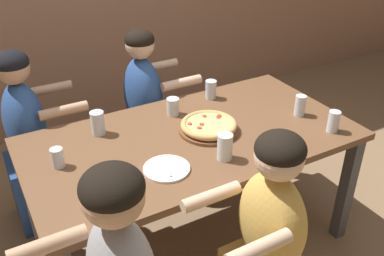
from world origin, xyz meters
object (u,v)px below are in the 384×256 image
(pizza_board_main, at_px, (209,126))
(drinking_glass_d, at_px, (225,148))
(empty_plate_b, at_px, (167,169))
(drinking_glass_b, at_px, (173,107))
(drinking_glass_g, at_px, (211,90))
(diner_far_center, at_px, (145,119))
(drinking_glass_c, at_px, (58,159))
(diner_near_center, at_px, (267,250))
(drinking_glass_f, at_px, (333,122))
(drinking_glass_e, at_px, (300,106))
(diner_far_left, at_px, (31,149))
(empty_plate_a, at_px, (113,182))
(drinking_glass_a, at_px, (98,124))

(pizza_board_main, xyz_separation_m, drinking_glass_d, (-0.07, -0.27, 0.03))
(empty_plate_b, distance_m, drinking_glass_b, 0.57)
(drinking_glass_g, distance_m, diner_far_center, 0.55)
(drinking_glass_c, height_order, diner_near_center, diner_near_center)
(empty_plate_b, height_order, drinking_glass_b, drinking_glass_b)
(drinking_glass_f, xyz_separation_m, diner_near_center, (-0.71, -0.36, -0.30))
(empty_plate_b, distance_m, drinking_glass_e, 0.95)
(diner_far_left, bearing_deg, drinking_glass_g, 72.66)
(empty_plate_a, height_order, diner_near_center, diner_near_center)
(drinking_glass_a, height_order, diner_near_center, diner_near_center)
(drinking_glass_d, bearing_deg, drinking_glass_a, 130.78)
(empty_plate_a, bearing_deg, drinking_glass_a, 78.96)
(pizza_board_main, xyz_separation_m, drinking_glass_a, (-0.54, 0.27, 0.03))
(drinking_glass_a, xyz_separation_m, drinking_glass_e, (1.11, -0.38, -0.00))
(pizza_board_main, relative_size, empty_plate_b, 1.47)
(drinking_glass_a, relative_size, drinking_glass_e, 1.06)
(pizza_board_main, relative_size, drinking_glass_f, 2.74)
(drinking_glass_a, xyz_separation_m, drinking_glass_d, (0.47, -0.55, 0.00))
(drinking_glass_f, bearing_deg, diner_far_center, 123.87)
(drinking_glass_b, height_order, diner_far_left, diner_far_left)
(drinking_glass_a, distance_m, drinking_glass_c, 0.34)
(drinking_glass_a, bearing_deg, diner_far_center, 43.07)
(drinking_glass_c, bearing_deg, drinking_glass_e, -7.03)
(empty_plate_a, xyz_separation_m, drinking_glass_f, (1.23, -0.15, 0.05))
(empty_plate_a, xyz_separation_m, diner_far_center, (0.54, 0.88, -0.24))
(empty_plate_a, relative_size, drinking_glass_a, 1.78)
(drinking_glass_c, xyz_separation_m, drinking_glass_f, (1.42, -0.41, 0.01))
(pizza_board_main, height_order, empty_plate_a, pizza_board_main)
(empty_plate_b, xyz_separation_m, diner_near_center, (0.26, -0.48, -0.25))
(drinking_glass_d, height_order, diner_far_center, diner_far_center)
(drinking_glass_b, bearing_deg, pizza_board_main, -72.88)
(diner_far_center, bearing_deg, drinking_glass_f, 33.87)
(drinking_glass_b, bearing_deg, drinking_glass_f, -41.80)
(drinking_glass_e, distance_m, drinking_glass_g, 0.57)
(empty_plate_a, height_order, empty_plate_b, same)
(pizza_board_main, bearing_deg, drinking_glass_d, -104.83)
(drinking_glass_f, bearing_deg, empty_plate_a, 172.98)
(drinking_glass_b, height_order, drinking_glass_g, drinking_glass_g)
(pizza_board_main, xyz_separation_m, diner_near_center, (-0.11, -0.70, -0.27))
(drinking_glass_d, height_order, drinking_glass_e, drinking_glass_d)
(drinking_glass_e, bearing_deg, drinking_glass_a, 161.30)
(drinking_glass_c, bearing_deg, drinking_glass_b, 15.55)
(empty_plate_b, relative_size, diner_far_left, 0.19)
(drinking_glass_a, bearing_deg, empty_plate_a, -101.04)
(drinking_glass_g, bearing_deg, drinking_glass_c, -164.82)
(drinking_glass_g, bearing_deg, drinking_glass_d, -115.82)
(diner_near_center, bearing_deg, pizza_board_main, -8.61)
(drinking_glass_f, bearing_deg, drinking_glass_a, 151.83)
(drinking_glass_c, bearing_deg, diner_far_center, 40.89)
(empty_plate_a, relative_size, drinking_glass_b, 2.29)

